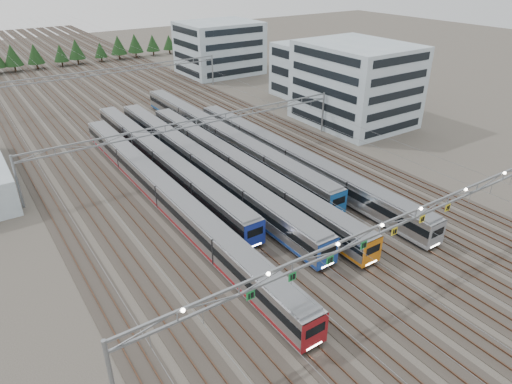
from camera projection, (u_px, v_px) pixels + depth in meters
ground at (371, 286)px, 49.44m from camera, size 400.00×400.00×0.00m
track_bed at (94, 82)px, 122.23m from camera, size 54.00×260.00×5.42m
train_a at (166, 195)px, 63.45m from camera, size 3.03×63.46×3.95m
train_b at (162, 160)px, 74.38m from camera, size 3.02×54.81×3.94m
train_c at (200, 163)px, 73.14m from camera, size 3.11×61.21×4.05m
train_d at (237, 166)px, 72.40m from camera, size 2.96×57.82×3.86m
train_e at (223, 137)px, 83.47m from camera, size 3.10×61.29×4.04m
train_f at (292, 159)px, 74.83m from camera, size 2.98×56.00×3.89m
gantry_near at (380, 232)px, 46.06m from camera, size 56.36×0.61×8.08m
gantry_mid at (197, 127)px, 75.88m from camera, size 56.36×0.36×8.00m
gantry_far at (110, 75)px, 108.94m from camera, size 56.36×0.36×8.00m
depot_bldg_south at (355, 84)px, 94.33m from camera, size 18.00×22.00×16.33m
depot_bldg_mid at (311, 71)px, 112.79m from camera, size 14.00×16.00×12.82m
depot_bldg_north at (219, 48)px, 135.27m from camera, size 22.00×18.00×14.72m
treeline at (49, 54)px, 143.21m from camera, size 87.50×5.60×7.02m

